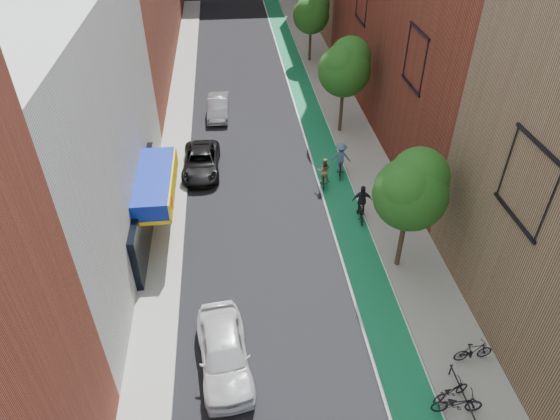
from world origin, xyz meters
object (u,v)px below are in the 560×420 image
object	(u,v)px
parked_car_black	(201,162)
cyclist_lane_far	(341,161)
parked_car_silver	(218,107)
cyclist_lane_near	(324,175)
cyclist_lane_mid	(362,206)
parked_car_white	(224,352)

from	to	relation	value
parked_car_black	cyclist_lane_far	world-z (taller)	cyclist_lane_far
parked_car_silver	parked_car_black	bearing A→B (deg)	-95.73
parked_car_silver	cyclist_lane_near	bearing A→B (deg)	-56.30
cyclist_lane_mid	parked_car_silver	bearing A→B (deg)	-53.31
parked_car_black	cyclist_lane_near	size ratio (longest dim) A/B	2.53
parked_car_white	parked_car_black	xyz separation A→B (m)	(-1.16, 14.76, -0.15)
cyclist_lane_near	cyclist_lane_mid	world-z (taller)	cyclist_lane_mid
cyclist_lane_near	cyclist_lane_mid	distance (m)	3.72
parked_car_white	parked_car_silver	distance (m)	22.53
parked_car_white	cyclist_lane_near	world-z (taller)	cyclist_lane_near
parked_car_silver	parked_car_white	bearing A→B (deg)	-87.27
parked_car_white	cyclist_lane_far	world-z (taller)	cyclist_lane_far
parked_car_white	parked_car_black	size ratio (longest dim) A/B	1.00
parked_car_silver	cyclist_lane_mid	size ratio (longest dim) A/B	1.97
parked_car_black	cyclist_lane_mid	xyz separation A→B (m)	(8.86, -5.96, 0.21)
parked_car_black	cyclist_lane_far	xyz separation A→B (m)	(8.62, -1.38, 0.36)
parked_car_black	cyclist_lane_near	world-z (taller)	cyclist_lane_near
parked_car_silver	cyclist_lane_far	distance (m)	11.82
cyclist_lane_mid	cyclist_lane_near	bearing A→B (deg)	-58.80
cyclist_lane_near	cyclist_lane_far	world-z (taller)	cyclist_lane_far
parked_car_black	cyclist_lane_near	xyz separation A→B (m)	(7.36, -2.56, 0.16)
parked_car_white	cyclist_lane_near	bearing A→B (deg)	57.33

